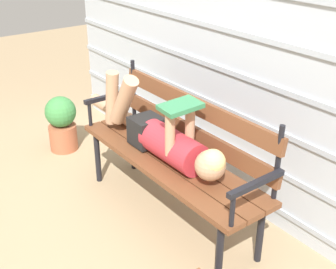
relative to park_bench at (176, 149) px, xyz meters
name	(u,v)px	position (x,y,z in m)	size (l,w,h in m)	color
ground_plane	(146,225)	(0.00, -0.26, -0.52)	(12.00, 12.00, 0.00)	tan
house_siding	(234,51)	(0.00, 0.49, 0.60)	(4.25, 0.08, 2.24)	#B2BCC6
park_bench	(176,149)	(0.00, 0.00, 0.00)	(1.62, 0.45, 0.94)	brown
reclining_person	(159,134)	(-0.10, -0.07, 0.10)	(1.65, 0.27, 0.50)	#B72D38
potted_plant	(62,122)	(-1.39, -0.23, -0.25)	(0.28, 0.28, 0.51)	#AD5B3D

